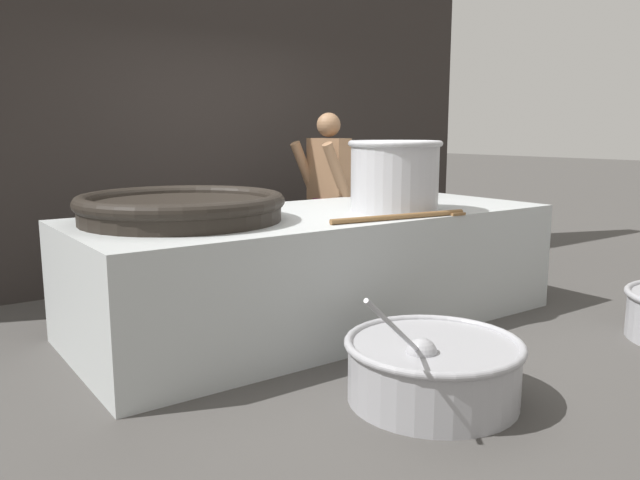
% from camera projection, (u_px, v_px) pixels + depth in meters
% --- Properties ---
extents(ground_plane, '(60.00, 60.00, 0.00)m').
position_uv_depth(ground_plane, '(320.00, 322.00, 4.94)').
color(ground_plane, '#474442').
extents(back_wall, '(7.04, 0.24, 4.24)m').
position_uv_depth(back_wall, '(198.00, 68.00, 6.26)').
color(back_wall, '#2D2826').
rests_on(back_wall, ground_plane).
extents(hearth_platform, '(3.73, 1.53, 0.88)m').
position_uv_depth(hearth_platform, '(320.00, 268.00, 4.86)').
color(hearth_platform, '#B2B7B7').
rests_on(hearth_platform, ground_plane).
extents(giant_wok_near, '(1.42, 1.42, 0.19)m').
position_uv_depth(giant_wok_near, '(181.00, 207.00, 4.28)').
color(giant_wok_near, black).
rests_on(giant_wok_near, hearth_platform).
extents(stock_pot, '(0.72, 0.72, 0.54)m').
position_uv_depth(stock_pot, '(395.00, 175.00, 4.77)').
color(stock_pot, '#B7B7BC').
rests_on(stock_pot, hearth_platform).
extents(stirring_paddle, '(1.12, 0.20, 0.04)m').
position_uv_depth(stirring_paddle, '(407.00, 216.00, 4.40)').
color(stirring_paddle, brown).
rests_on(stirring_paddle, hearth_platform).
extents(cook, '(0.40, 0.61, 1.67)m').
position_uv_depth(cook, '(328.00, 192.00, 6.10)').
color(cook, '#8C6647').
rests_on(cook, ground_plane).
extents(prep_bowl_vegetables, '(1.24, 1.00, 0.77)m').
position_uv_depth(prep_bowl_vegetables, '(433.00, 367.00, 3.47)').
color(prep_bowl_vegetables, '#9E9EA3').
rests_on(prep_bowl_vegetables, ground_plane).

